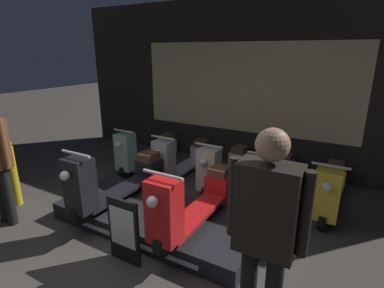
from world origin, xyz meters
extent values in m
plane|color=#423D38|center=(0.00, 0.00, 0.00)|extent=(30.00, 30.00, 0.00)
cube|color=#28231E|center=(0.00, 3.78, 1.60)|extent=(7.78, 0.08, 3.20)
cube|color=beige|center=(0.00, 3.74, 1.55)|extent=(4.28, 0.01, 1.70)
cube|color=black|center=(-0.10, 1.02, 0.11)|extent=(2.70, 1.13, 0.23)
cube|color=silver|center=(-0.10, 0.46, 0.10)|extent=(1.89, 0.01, 0.06)
cylinder|color=black|center=(-0.71, 0.34, 0.37)|extent=(0.09, 0.29, 0.29)
cylinder|color=black|center=(-0.71, 1.70, 0.37)|extent=(0.09, 0.29, 0.29)
cube|color=black|center=(-0.71, 1.02, 0.36)|extent=(0.30, 1.28, 0.05)
cube|color=black|center=(-0.71, 0.36, 0.72)|extent=(0.32, 0.26, 0.67)
cube|color=black|center=(-0.71, 1.68, 0.45)|extent=(0.33, 0.30, 0.33)
cube|color=brown|center=(-0.71, 1.68, 0.67)|extent=(0.24, 0.27, 0.12)
cylinder|color=silver|center=(-0.71, 0.36, 1.11)|extent=(0.45, 0.03, 0.03)
sphere|color=white|center=(-0.71, 0.18, 0.91)|extent=(0.11, 0.11, 0.11)
cylinder|color=black|center=(0.50, 0.34, 0.37)|extent=(0.09, 0.29, 0.29)
cylinder|color=black|center=(0.50, 1.70, 0.37)|extent=(0.09, 0.29, 0.29)
cube|color=red|center=(0.50, 1.02, 0.36)|extent=(0.30, 1.28, 0.05)
cube|color=red|center=(0.50, 0.36, 0.72)|extent=(0.32, 0.26, 0.67)
cube|color=red|center=(0.50, 1.68, 0.45)|extent=(0.33, 0.30, 0.33)
cube|color=brown|center=(0.50, 1.68, 0.67)|extent=(0.24, 0.27, 0.12)
cylinder|color=silver|center=(0.50, 0.36, 1.11)|extent=(0.45, 0.03, 0.03)
sphere|color=white|center=(0.50, 0.18, 0.91)|extent=(0.11, 0.11, 0.11)
cylinder|color=black|center=(-1.53, 2.03, 0.14)|extent=(0.09, 0.29, 0.29)
cylinder|color=black|center=(-1.53, 3.39, 0.14)|extent=(0.09, 0.29, 0.29)
cube|color=#8EC6AD|center=(-1.53, 2.71, 0.13)|extent=(0.30, 1.28, 0.05)
cube|color=#8EC6AD|center=(-1.53, 2.05, 0.49)|extent=(0.32, 0.26, 0.67)
cube|color=#8EC6AD|center=(-1.53, 3.37, 0.22)|extent=(0.33, 0.30, 0.33)
cube|color=brown|center=(-1.53, 3.36, 0.44)|extent=(0.24, 0.27, 0.12)
cylinder|color=silver|center=(-1.53, 2.05, 0.88)|extent=(0.45, 0.03, 0.03)
sphere|color=white|center=(-1.53, 1.87, 0.68)|extent=(0.11, 0.11, 0.11)
cylinder|color=black|center=(-0.69, 2.03, 0.14)|extent=(0.09, 0.29, 0.29)
cylinder|color=black|center=(-0.69, 3.39, 0.14)|extent=(0.09, 0.29, 0.29)
cube|color=#BCBCC1|center=(-0.69, 2.71, 0.13)|extent=(0.30, 1.28, 0.05)
cube|color=#BCBCC1|center=(-0.69, 2.05, 0.49)|extent=(0.32, 0.26, 0.67)
cube|color=#BCBCC1|center=(-0.69, 3.37, 0.22)|extent=(0.33, 0.30, 0.33)
cube|color=brown|center=(-0.69, 3.36, 0.44)|extent=(0.24, 0.27, 0.12)
cylinder|color=silver|center=(-0.69, 2.05, 0.88)|extent=(0.45, 0.03, 0.03)
sphere|color=white|center=(-0.69, 1.87, 0.68)|extent=(0.11, 0.11, 0.11)
cylinder|color=black|center=(0.15, 2.03, 0.14)|extent=(0.09, 0.29, 0.29)
cylinder|color=black|center=(0.15, 3.39, 0.14)|extent=(0.09, 0.29, 0.29)
cube|color=beige|center=(0.15, 2.71, 0.13)|extent=(0.30, 1.28, 0.05)
cube|color=beige|center=(0.15, 2.05, 0.49)|extent=(0.32, 0.26, 0.67)
cube|color=beige|center=(0.15, 3.37, 0.22)|extent=(0.33, 0.30, 0.33)
cube|color=brown|center=(0.15, 3.36, 0.44)|extent=(0.24, 0.27, 0.12)
cylinder|color=silver|center=(0.15, 2.05, 0.88)|extent=(0.45, 0.03, 0.03)
sphere|color=white|center=(0.15, 1.87, 0.68)|extent=(0.11, 0.11, 0.11)
cylinder|color=black|center=(0.99, 2.03, 0.14)|extent=(0.09, 0.29, 0.29)
cylinder|color=black|center=(0.99, 3.39, 0.14)|extent=(0.09, 0.29, 0.29)
cube|color=#386BBC|center=(0.99, 2.71, 0.13)|extent=(0.30, 1.28, 0.05)
cube|color=#386BBC|center=(0.99, 2.05, 0.49)|extent=(0.32, 0.26, 0.67)
cube|color=#386BBC|center=(0.99, 3.37, 0.22)|extent=(0.33, 0.30, 0.33)
cube|color=brown|center=(0.99, 3.36, 0.44)|extent=(0.24, 0.27, 0.12)
cylinder|color=silver|center=(0.99, 2.05, 0.88)|extent=(0.45, 0.03, 0.03)
sphere|color=white|center=(0.99, 1.87, 0.68)|extent=(0.11, 0.11, 0.11)
cylinder|color=black|center=(1.83, 2.03, 0.14)|extent=(0.09, 0.29, 0.29)
cylinder|color=black|center=(1.83, 3.39, 0.14)|extent=(0.09, 0.29, 0.29)
cube|color=yellow|center=(1.83, 2.71, 0.13)|extent=(0.30, 1.28, 0.05)
cube|color=yellow|center=(1.83, 2.05, 0.49)|extent=(0.32, 0.26, 0.67)
cube|color=yellow|center=(1.83, 3.37, 0.22)|extent=(0.33, 0.30, 0.33)
cube|color=brown|center=(1.83, 3.36, 0.44)|extent=(0.24, 0.27, 0.12)
cylinder|color=silver|center=(1.83, 2.05, 0.88)|extent=(0.45, 0.03, 0.03)
sphere|color=white|center=(1.83, 1.87, 0.68)|extent=(0.11, 0.11, 0.11)
cylinder|color=black|center=(-1.98, 0.09, 0.40)|extent=(0.13, 0.13, 0.81)
cylinder|color=black|center=(-1.81, 0.09, 0.40)|extent=(0.13, 0.13, 0.81)
cylinder|color=brown|center=(-1.67, 0.09, 1.15)|extent=(0.08, 0.08, 0.59)
cube|color=black|center=(1.58, 0.09, 1.18)|extent=(0.43, 0.24, 0.67)
cylinder|color=black|center=(1.33, 0.09, 1.21)|extent=(0.08, 0.08, 0.62)
cylinder|color=black|center=(1.84, 0.09, 1.21)|extent=(0.08, 0.08, 0.62)
sphere|color=#A87A5B|center=(1.58, 0.09, 1.65)|extent=(0.23, 0.23, 0.23)
cube|color=black|center=(0.02, 0.28, 0.38)|extent=(0.41, 0.04, 0.76)
cube|color=white|center=(0.02, 0.26, 0.43)|extent=(0.33, 0.01, 0.45)
cylinder|color=gold|center=(-2.28, 0.44, 0.46)|extent=(0.13, 0.13, 0.92)
sphere|color=gold|center=(-2.28, 0.44, 0.96)|extent=(0.12, 0.12, 0.12)
camera|label=1|loc=(2.05, -1.78, 2.24)|focal=28.00mm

